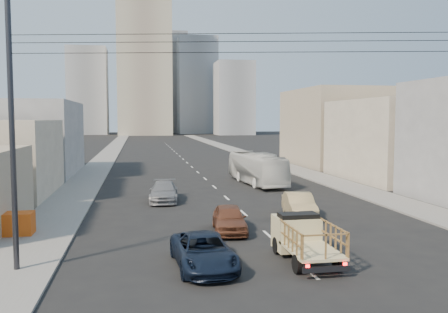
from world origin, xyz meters
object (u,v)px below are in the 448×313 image
object	(u,v)px
sedan_brown	(229,219)
sedan_grey	(164,192)
sedan_tan	(299,205)
streetlamp_left	(14,110)
city_bus	(257,168)
crate_stack	(15,224)
navy_pickup	(204,251)
flatbed_pickup	(304,236)

from	to	relation	value
sedan_brown	sedan_grey	xyz separation A→B (m)	(-2.97, 10.21, -0.01)
sedan_tan	sedan_grey	distance (m)	10.72
sedan_tan	sedan_grey	world-z (taller)	sedan_tan
streetlamp_left	sedan_grey	bearing A→B (deg)	66.88
city_bus	crate_stack	distance (m)	24.43
navy_pickup	streetlamp_left	bearing A→B (deg)	170.60
navy_pickup	streetlamp_left	size ratio (longest dim) A/B	0.41
streetlamp_left	crate_stack	distance (m)	8.49
flatbed_pickup	navy_pickup	size ratio (longest dim) A/B	0.90
navy_pickup	sedan_tan	world-z (taller)	sedan_tan
sedan_tan	crate_stack	bearing A→B (deg)	-163.77
navy_pickup	crate_stack	distance (m)	11.22
city_bus	sedan_brown	bearing A→B (deg)	-113.55
flatbed_pickup	sedan_brown	world-z (taller)	flatbed_pickup
city_bus	sedan_tan	distance (m)	15.23
flatbed_pickup	streetlamp_left	world-z (taller)	streetlamp_left
sedan_tan	flatbed_pickup	bearing A→B (deg)	-99.20
sedan_brown	crate_stack	size ratio (longest dim) A/B	2.37
flatbed_pickup	sedan_grey	xyz separation A→B (m)	(-5.16, 15.89, -0.38)
navy_pickup	sedan_brown	size ratio (longest dim) A/B	1.15
sedan_brown	city_bus	bearing A→B (deg)	77.38
city_bus	sedan_brown	distance (m)	19.25
sedan_grey	crate_stack	distance (m)	12.34
city_bus	sedan_tan	size ratio (longest dim) A/B	2.33
flatbed_pickup	streetlamp_left	distance (m)	12.87
streetlamp_left	flatbed_pickup	bearing A→B (deg)	-2.86
streetlamp_left	crate_stack	world-z (taller)	streetlamp_left
sedan_tan	navy_pickup	bearing A→B (deg)	-120.21
navy_pickup	city_bus	xyz separation A→B (m)	(8.33, 24.12, 0.78)
sedan_grey	crate_stack	size ratio (longest dim) A/B	2.75
flatbed_pickup	sedan_brown	bearing A→B (deg)	111.11
streetlamp_left	sedan_tan	bearing A→B (deg)	29.32
flatbed_pickup	sedan_tan	distance (m)	9.20
flatbed_pickup	city_bus	xyz separation A→B (m)	(3.93, 23.92, 0.37)
flatbed_pickup	crate_stack	xyz separation A→B (m)	(-13.30, 6.62, -0.40)
streetlamp_left	crate_stack	xyz separation A→B (m)	(-1.61, 6.04, -5.75)
city_bus	sedan_tan	bearing A→B (deg)	-99.14
streetlamp_left	crate_stack	size ratio (longest dim) A/B	6.67
navy_pickup	sedan_grey	distance (m)	16.11
sedan_grey	crate_stack	xyz separation A→B (m)	(-8.14, -9.27, -0.03)
streetlamp_left	city_bus	bearing A→B (deg)	56.18
sedan_tan	streetlamp_left	world-z (taller)	streetlamp_left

